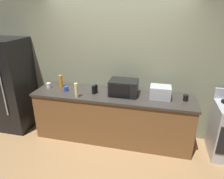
{
  "coord_description": "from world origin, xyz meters",
  "views": [
    {
      "loc": [
        0.75,
        -2.75,
        2.32
      ],
      "look_at": [
        0.0,
        0.4,
        1.0
      ],
      "focal_mm": 32.48,
      "sensor_mm": 36.0,
      "label": 1
    }
  ],
  "objects_px": {
    "bottle_vinegar": "(76,90)",
    "mug_black": "(186,98)",
    "bottle_dish_soap": "(61,81)",
    "mug_blue": "(66,89)",
    "toaster_oven": "(160,92)",
    "refrigerator": "(11,85)",
    "mug_white": "(49,85)",
    "cordless_phone": "(95,89)",
    "microwave": "(123,88)"
  },
  "relations": [
    {
      "from": "bottle_vinegar",
      "to": "mug_black",
      "type": "distance_m",
      "value": 1.81
    },
    {
      "from": "bottle_dish_soap",
      "to": "mug_blue",
      "type": "distance_m",
      "value": 0.25
    },
    {
      "from": "bottle_dish_soap",
      "to": "mug_black",
      "type": "height_order",
      "value": "bottle_dish_soap"
    },
    {
      "from": "bottle_dish_soap",
      "to": "mug_black",
      "type": "distance_m",
      "value": 2.26
    },
    {
      "from": "toaster_oven",
      "to": "mug_black",
      "type": "height_order",
      "value": "toaster_oven"
    },
    {
      "from": "toaster_oven",
      "to": "bottle_dish_soap",
      "type": "bearing_deg",
      "value": 177.71
    },
    {
      "from": "refrigerator",
      "to": "mug_white",
      "type": "xyz_separation_m",
      "value": [
        0.81,
        0.04,
        0.05
      ]
    },
    {
      "from": "cordless_phone",
      "to": "bottle_dish_soap",
      "type": "distance_m",
      "value": 0.73
    },
    {
      "from": "cordless_phone",
      "to": "mug_white",
      "type": "bearing_deg",
      "value": -167.99
    },
    {
      "from": "microwave",
      "to": "cordless_phone",
      "type": "xyz_separation_m",
      "value": [
        -0.5,
        -0.05,
        -0.06
      ]
    },
    {
      "from": "mug_black",
      "to": "bottle_vinegar",
      "type": "bearing_deg",
      "value": -171.09
    },
    {
      "from": "microwave",
      "to": "mug_blue",
      "type": "relative_size",
      "value": 5.45
    },
    {
      "from": "cordless_phone",
      "to": "microwave",
      "type": "bearing_deg",
      "value": 20.82
    },
    {
      "from": "microwave",
      "to": "cordless_phone",
      "type": "bearing_deg",
      "value": -174.04
    },
    {
      "from": "mug_blue",
      "to": "bottle_vinegar",
      "type": "bearing_deg",
      "value": -35.02
    },
    {
      "from": "microwave",
      "to": "bottle_vinegar",
      "type": "xyz_separation_m",
      "value": [
        -0.75,
        -0.28,
        -0.01
      ]
    },
    {
      "from": "bottle_dish_soap",
      "to": "mug_white",
      "type": "xyz_separation_m",
      "value": [
        -0.21,
        -0.09,
        -0.07
      ]
    },
    {
      "from": "toaster_oven",
      "to": "mug_black",
      "type": "relative_size",
      "value": 3.39
    },
    {
      "from": "microwave",
      "to": "bottle_vinegar",
      "type": "bearing_deg",
      "value": -159.66
    },
    {
      "from": "microwave",
      "to": "cordless_phone",
      "type": "height_order",
      "value": "microwave"
    },
    {
      "from": "refrigerator",
      "to": "mug_black",
      "type": "xyz_separation_m",
      "value": [
        3.27,
        0.05,
        0.05
      ]
    },
    {
      "from": "refrigerator",
      "to": "mug_blue",
      "type": "distance_m",
      "value": 1.2
    },
    {
      "from": "bottle_vinegar",
      "to": "cordless_phone",
      "type": "bearing_deg",
      "value": 42.21
    },
    {
      "from": "refrigerator",
      "to": "bottle_vinegar",
      "type": "relative_size",
      "value": 7.18
    },
    {
      "from": "mug_blue",
      "to": "mug_black",
      "type": "distance_m",
      "value": 2.08
    },
    {
      "from": "toaster_oven",
      "to": "microwave",
      "type": "bearing_deg",
      "value": -178.88
    },
    {
      "from": "mug_black",
      "to": "mug_white",
      "type": "bearing_deg",
      "value": -179.84
    },
    {
      "from": "bottle_dish_soap",
      "to": "bottle_vinegar",
      "type": "xyz_separation_m",
      "value": [
        0.47,
        -0.37,
        0.01
      ]
    },
    {
      "from": "refrigerator",
      "to": "bottle_vinegar",
      "type": "distance_m",
      "value": 1.51
    },
    {
      "from": "mug_white",
      "to": "mug_black",
      "type": "distance_m",
      "value": 2.47
    },
    {
      "from": "refrigerator",
      "to": "bottle_vinegar",
      "type": "height_order",
      "value": "refrigerator"
    },
    {
      "from": "mug_white",
      "to": "bottle_dish_soap",
      "type": "bearing_deg",
      "value": 23.58
    },
    {
      "from": "bottle_vinegar",
      "to": "microwave",
      "type": "bearing_deg",
      "value": 20.34
    },
    {
      "from": "bottle_dish_soap",
      "to": "mug_black",
      "type": "bearing_deg",
      "value": -2.17
    },
    {
      "from": "microwave",
      "to": "mug_white",
      "type": "bearing_deg",
      "value": -179.75
    },
    {
      "from": "cordless_phone",
      "to": "mug_blue",
      "type": "bearing_deg",
      "value": -162.88
    },
    {
      "from": "bottle_vinegar",
      "to": "mug_black",
      "type": "bearing_deg",
      "value": 8.91
    },
    {
      "from": "bottle_vinegar",
      "to": "mug_white",
      "type": "xyz_separation_m",
      "value": [
        -0.68,
        0.27,
        -0.08
      ]
    },
    {
      "from": "toaster_oven",
      "to": "bottle_vinegar",
      "type": "height_order",
      "value": "bottle_vinegar"
    },
    {
      "from": "refrigerator",
      "to": "mug_black",
      "type": "height_order",
      "value": "refrigerator"
    },
    {
      "from": "toaster_oven",
      "to": "bottle_dish_soap",
      "type": "relative_size",
      "value": 1.44
    },
    {
      "from": "mug_blue",
      "to": "toaster_oven",
      "type": "bearing_deg",
      "value": 2.96
    },
    {
      "from": "toaster_oven",
      "to": "bottle_vinegar",
      "type": "distance_m",
      "value": 1.41
    },
    {
      "from": "bottle_vinegar",
      "to": "mug_black",
      "type": "relative_size",
      "value": 2.5
    },
    {
      "from": "mug_blue",
      "to": "mug_white",
      "type": "bearing_deg",
      "value": 170.05
    },
    {
      "from": "mug_blue",
      "to": "mug_black",
      "type": "relative_size",
      "value": 0.88
    },
    {
      "from": "toaster_oven",
      "to": "mug_white",
      "type": "xyz_separation_m",
      "value": [
        -2.06,
        -0.02,
        -0.06
      ]
    },
    {
      "from": "bottle_vinegar",
      "to": "mug_white",
      "type": "distance_m",
      "value": 0.74
    },
    {
      "from": "mug_white",
      "to": "mug_blue",
      "type": "bearing_deg",
      "value": -9.95
    },
    {
      "from": "bottle_vinegar",
      "to": "mug_white",
      "type": "height_order",
      "value": "bottle_vinegar"
    }
  ]
}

